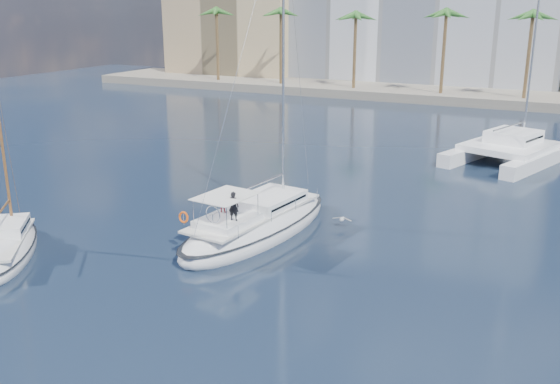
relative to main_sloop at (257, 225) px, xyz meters
The scene contains 9 objects.
ground 4.29m from the main_sloop, 38.95° to the right, with size 160.00×160.00×0.00m, color black.
quay 58.42m from the main_sloop, 86.76° to the left, with size 120.00×14.00×1.20m, color gray.
building_tan_left 77.50m from the main_sloop, 120.26° to the left, with size 22.00×14.00×22.00m, color tan.
palm_left 63.15m from the main_sloop, 119.47° to the left, with size 3.60×3.60×12.30m.
palm_centre 55.29m from the main_sloop, 86.52° to the left, with size 3.60×3.60×12.30m.
main_sloop is the anchor object (origin of this frame).
small_sloop 13.19m from the main_sloop, 139.58° to the right, with size 7.01×8.12×11.80m.
catamaran 26.86m from the main_sloop, 66.46° to the left, with size 10.20×14.30×18.72m.
seagull 5.05m from the main_sloop, 39.54° to the left, with size 1.17×0.50×0.22m.
Camera 1 is at (12.44, -26.50, 12.52)m, focal length 40.00 mm.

